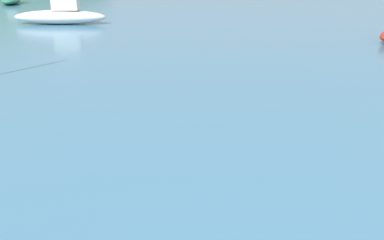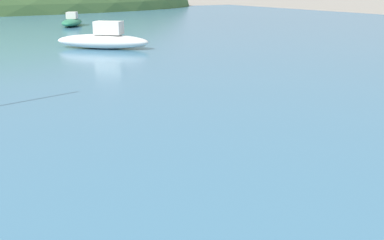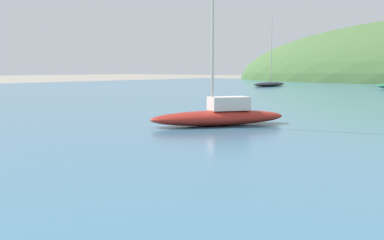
% 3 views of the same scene
% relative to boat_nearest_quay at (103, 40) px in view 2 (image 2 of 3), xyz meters
% --- Properties ---
extents(boat_nearest_quay, '(4.24, 3.85, 1.26)m').
position_rel_boat_nearest_quay_xyz_m(boat_nearest_quay, '(0.00, 0.00, 0.00)').
color(boat_nearest_quay, silver).
rests_on(boat_nearest_quay, water).
extents(boat_green_fishing, '(2.68, 3.90, 0.99)m').
position_rel_boat_nearest_quay_xyz_m(boat_green_fishing, '(1.82, 13.03, -0.09)').
color(boat_green_fishing, '#287551').
rests_on(boat_green_fishing, water).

